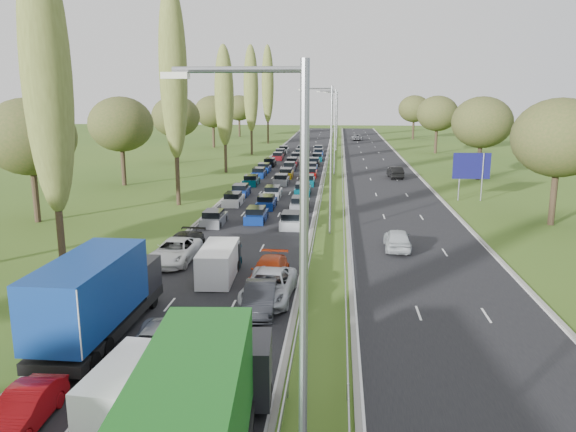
% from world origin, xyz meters
% --- Properties ---
extents(ground, '(260.00, 260.00, 0.00)m').
position_xyz_m(ground, '(4.50, 80.00, 0.00)').
color(ground, '#35551A').
rests_on(ground, ground).
extents(near_carriageway, '(10.50, 215.00, 0.04)m').
position_xyz_m(near_carriageway, '(-2.25, 82.50, 0.00)').
color(near_carriageway, black).
rests_on(near_carriageway, ground).
extents(far_carriageway, '(10.50, 215.00, 0.04)m').
position_xyz_m(far_carriageway, '(11.25, 82.50, 0.00)').
color(far_carriageway, black).
rests_on(far_carriageway, ground).
extents(central_reservation, '(2.36, 215.00, 0.32)m').
position_xyz_m(central_reservation, '(4.50, 82.50, 0.55)').
color(central_reservation, gray).
rests_on(central_reservation, ground).
extents(lamp_columns, '(0.18, 140.18, 12.00)m').
position_xyz_m(lamp_columns, '(4.50, 78.00, 6.00)').
color(lamp_columns, gray).
rests_on(lamp_columns, ground).
extents(poplar_row, '(2.80, 127.80, 22.44)m').
position_xyz_m(poplar_row, '(-11.50, 68.17, 12.39)').
color(poplar_row, '#2D2116').
rests_on(poplar_row, ground).
extents(woodland_left, '(8.00, 166.00, 11.10)m').
position_xyz_m(woodland_left, '(-22.00, 62.63, 7.68)').
color(woodland_left, '#2D2116').
rests_on(woodland_left, ground).
extents(woodland_right, '(8.00, 153.00, 11.10)m').
position_xyz_m(woodland_right, '(24.00, 66.67, 7.68)').
color(woodland_right, '#2D2116').
rests_on(woodland_right, ground).
extents(traffic_queue_fill, '(9.10, 68.94, 0.80)m').
position_xyz_m(traffic_queue_fill, '(-2.28, 77.75, 0.44)').
color(traffic_queue_fill, slate).
rests_on(traffic_queue_fill, ground).
extents(near_car_1, '(1.55, 4.09, 1.33)m').
position_xyz_m(near_car_1, '(-5.56, 14.25, 0.69)').
color(near_car_1, '#AA0A10').
rests_on(near_car_1, near_carriageway).
extents(near_car_2, '(2.82, 5.74, 1.57)m').
position_xyz_m(near_car_2, '(-5.97, 33.83, 0.80)').
color(near_car_2, white).
rests_on(near_car_2, near_carriageway).
extents(near_car_3, '(2.57, 5.48, 1.55)m').
position_xyz_m(near_car_3, '(-5.90, 35.50, 0.79)').
color(near_car_3, black).
rests_on(near_car_3, near_carriageway).
extents(near_car_6, '(2.79, 5.77, 1.58)m').
position_xyz_m(near_car_6, '(-2.38, 18.99, 0.81)').
color(near_car_6, gray).
rests_on(near_car_6, near_carriageway).
extents(near_car_7, '(2.10, 4.90, 1.41)m').
position_xyz_m(near_car_7, '(-2.22, 31.52, 0.72)').
color(near_car_7, '#04374A').
rests_on(near_car_7, near_carriageway).
extents(near_car_9, '(1.86, 4.77, 1.55)m').
position_xyz_m(near_car_9, '(1.12, 25.42, 0.79)').
color(near_car_9, black).
rests_on(near_car_9, near_carriageway).
extents(near_car_10, '(2.96, 5.91, 1.61)m').
position_xyz_m(near_car_10, '(1.35, 27.30, 0.82)').
color(near_car_10, '#B4B8BF').
rests_on(near_car_10, near_carriageway).
extents(near_car_11, '(2.26, 5.20, 1.49)m').
position_xyz_m(near_car_11, '(1.02, 30.13, 0.77)').
color(near_car_11, '#A62C0A').
rests_on(near_car_11, near_carriageway).
extents(far_car_0, '(1.98, 4.67, 1.57)m').
position_xyz_m(far_car_0, '(9.59, 38.51, 0.81)').
color(far_car_0, silver).
rests_on(far_car_0, far_carriageway).
extents(far_car_1, '(2.03, 4.88, 1.57)m').
position_xyz_m(far_car_1, '(12.94, 75.48, 0.80)').
color(far_car_1, black).
rests_on(far_car_1, far_carriageway).
extents(far_car_2, '(2.85, 5.66, 1.54)m').
position_xyz_m(far_car_2, '(9.51, 140.25, 0.79)').
color(far_car_2, slate).
rests_on(far_car_2, far_carriageway).
extents(blue_lorry, '(2.75, 9.90, 4.18)m').
position_xyz_m(blue_lorry, '(-5.95, 21.49, 2.15)').
color(blue_lorry, black).
rests_on(blue_lorry, near_carriageway).
extents(white_van_front, '(1.81, 4.61, 1.85)m').
position_xyz_m(white_van_front, '(-2.45, 15.70, 0.95)').
color(white_van_front, white).
rests_on(white_van_front, near_carriageway).
extents(white_van_rear, '(2.03, 5.17, 2.08)m').
position_xyz_m(white_van_rear, '(-2.23, 30.84, 1.07)').
color(white_van_rear, white).
rests_on(white_van_rear, near_carriageway).
extents(info_sign, '(1.49, 0.38, 2.10)m').
position_xyz_m(info_sign, '(-9.40, 21.62, 1.37)').
color(info_sign, gray).
rests_on(info_sign, ground).
extents(direction_sign, '(4.00, 0.28, 5.20)m').
position_xyz_m(direction_sign, '(19.40, 59.20, 3.57)').
color(direction_sign, gray).
rests_on(direction_sign, ground).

